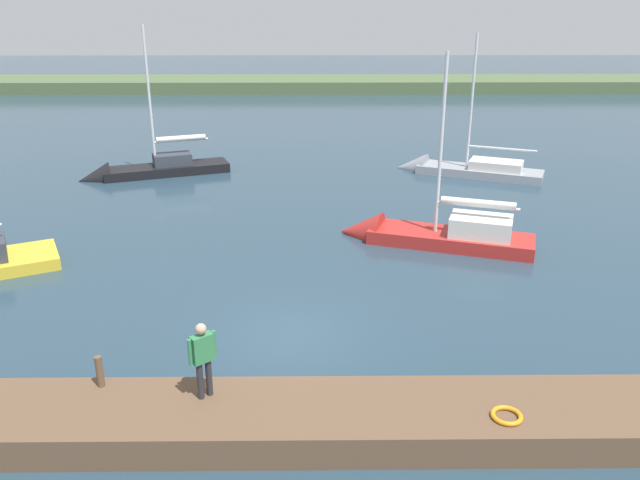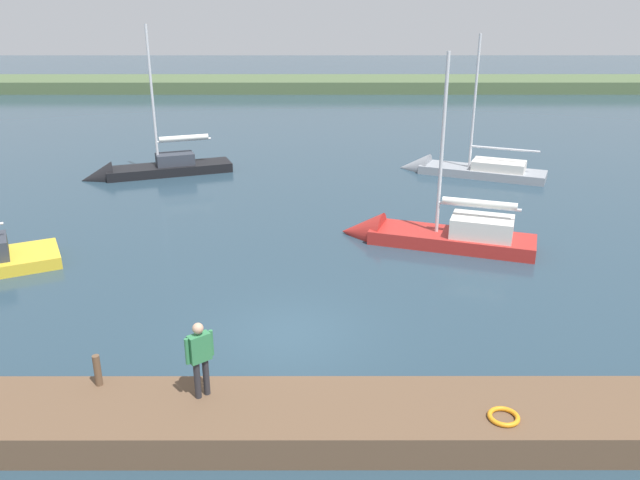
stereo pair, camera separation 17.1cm
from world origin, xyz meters
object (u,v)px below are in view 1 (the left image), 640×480
at_px(mooring_post_near, 100,371).
at_px(life_ring_buoy, 507,416).
at_px(sailboat_far_left, 426,237).
at_px(sailboat_far_right, 459,172).
at_px(sailboat_outer_mooring, 148,173).
at_px(person_on_dock, 203,355).

bearing_deg(mooring_post_near, life_ring_buoy, 171.88).
bearing_deg(sailboat_far_left, sailboat_far_right, -90.06).
bearing_deg(sailboat_far_right, sailboat_outer_mooring, 23.97).
height_order(life_ring_buoy, sailboat_far_right, sailboat_far_right).
bearing_deg(life_ring_buoy, sailboat_outer_mooring, -59.88).
distance_m(mooring_post_near, life_ring_buoy, 8.81).
distance_m(mooring_post_near, person_on_dock, 2.52).
height_order(sailboat_outer_mooring, sailboat_far_left, sailboat_outer_mooring).
bearing_deg(mooring_post_near, sailboat_outer_mooring, -78.71).
xyz_separation_m(sailboat_outer_mooring, sailboat_far_right, (-16.87, -0.23, -0.02)).
height_order(sailboat_outer_mooring, sailboat_far_right, sailboat_outer_mooring).
height_order(mooring_post_near, person_on_dock, person_on_dock).
relative_size(mooring_post_near, person_on_dock, 0.42).
distance_m(mooring_post_near, sailboat_far_left, 14.14).
relative_size(mooring_post_near, sailboat_far_left, 0.09).
distance_m(life_ring_buoy, sailboat_outer_mooring, 25.75).
xyz_separation_m(mooring_post_near, life_ring_buoy, (-8.72, 1.24, -0.32)).
xyz_separation_m(sailboat_far_left, person_on_dock, (6.73, 11.19, 1.51)).
bearing_deg(life_ring_buoy, mooring_post_near, -8.12).
height_order(sailboat_far_left, person_on_dock, sailboat_far_left).
bearing_deg(sailboat_outer_mooring, mooring_post_near, 81.25).
xyz_separation_m(sailboat_far_right, sailboat_far_left, (3.56, 10.48, 0.13)).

